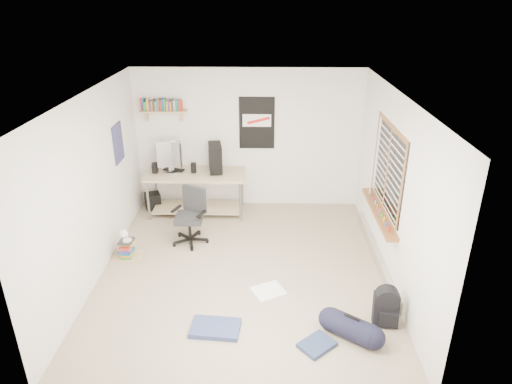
{
  "coord_description": "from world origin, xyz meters",
  "views": [
    {
      "loc": [
        0.3,
        -5.53,
        3.67
      ],
      "look_at": [
        0.17,
        0.49,
        1.01
      ],
      "focal_mm": 32.0,
      "sensor_mm": 36.0,
      "label": 1
    }
  ],
  "objects_px": {
    "duffel_bag": "(351,328)",
    "desk": "(197,194)",
    "backpack": "(386,309)",
    "book_stack": "(127,248)",
    "office_chair": "(189,214)"
  },
  "relations": [
    {
      "from": "office_chair",
      "to": "duffel_bag",
      "type": "bearing_deg",
      "value": -21.9
    },
    {
      "from": "desk",
      "to": "book_stack",
      "type": "relative_size",
      "value": 3.93
    },
    {
      "from": "backpack",
      "to": "duffel_bag",
      "type": "relative_size",
      "value": 0.72
    },
    {
      "from": "backpack",
      "to": "duffel_bag",
      "type": "xyz_separation_m",
      "value": [
        -0.45,
        -0.26,
        -0.06
      ]
    },
    {
      "from": "book_stack",
      "to": "office_chair",
      "type": "bearing_deg",
      "value": 27.2
    },
    {
      "from": "backpack",
      "to": "book_stack",
      "type": "distance_m",
      "value": 3.78
    },
    {
      "from": "office_chair",
      "to": "duffel_bag",
      "type": "distance_m",
      "value": 3.08
    },
    {
      "from": "duffel_bag",
      "to": "book_stack",
      "type": "distance_m",
      "value": 3.49
    },
    {
      "from": "desk",
      "to": "book_stack",
      "type": "xyz_separation_m",
      "value": [
        -0.84,
        -1.52,
        -0.21
      ]
    },
    {
      "from": "desk",
      "to": "book_stack",
      "type": "distance_m",
      "value": 1.75
    },
    {
      "from": "desk",
      "to": "office_chair",
      "type": "height_order",
      "value": "office_chair"
    },
    {
      "from": "duffel_bag",
      "to": "desk",
      "type": "bearing_deg",
      "value": 160.16
    },
    {
      "from": "duffel_bag",
      "to": "backpack",
      "type": "bearing_deg",
      "value": 65.89
    },
    {
      "from": "duffel_bag",
      "to": "book_stack",
      "type": "relative_size",
      "value": 1.25
    },
    {
      "from": "desk",
      "to": "duffel_bag",
      "type": "height_order",
      "value": "desk"
    }
  ]
}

